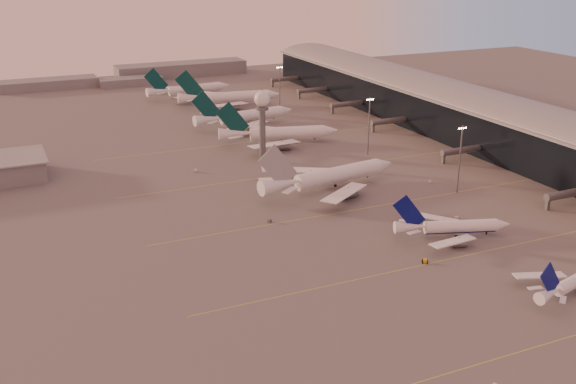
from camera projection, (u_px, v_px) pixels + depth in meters
name	position (u px, v px, depth m)	size (l,w,h in m)	color
ground	(418.00, 286.00, 177.64)	(700.00, 700.00, 0.00)	#605D5D
taxiway_markings	(397.00, 201.00, 237.24)	(180.00, 185.25, 0.02)	gold
terminal	(477.00, 118.00, 310.23)	(57.00, 362.00, 23.04)	black
radar_tower	(262.00, 112.00, 275.18)	(6.40, 6.40, 31.10)	#595B61
mast_b	(460.00, 156.00, 241.42)	(3.60, 0.56, 25.00)	#595B61
mast_c	(369.00, 124.00, 286.57)	(3.60, 0.56, 25.00)	#595B61
mast_d	(280.00, 87.00, 362.84)	(3.60, 0.56, 25.00)	#595B61
distant_horizon	(144.00, 74.00, 455.69)	(165.00, 37.50, 9.00)	slate
narrowbody_near	(574.00, 284.00, 173.20)	(32.15, 25.36, 12.76)	white
narrowbody_mid	(452.00, 229.00, 206.55)	(36.03, 28.27, 14.59)	white
widebody_white	(330.00, 180.00, 248.21)	(59.71, 47.51, 21.09)	white
greentail_a	(279.00, 136.00, 306.29)	(54.88, 43.79, 20.30)	white
greentail_b	(245.00, 118.00, 337.85)	(55.51, 44.61, 20.19)	white
greentail_c	(230.00, 99.00, 379.34)	(58.98, 47.28, 21.54)	white
greentail_d	(189.00, 91.00, 402.33)	(53.45, 42.98, 19.43)	white
gsv_truck_a	(496.00, 383.00, 135.89)	(6.30, 3.92, 2.39)	silver
gsv_tug_mid	(425.00, 261.00, 190.55)	(4.33, 3.96, 1.06)	gold
gsv_truck_b	(458.00, 216.00, 220.80)	(5.88, 2.47, 2.32)	silver
gsv_truck_c	(270.00, 218.00, 219.03)	(5.62, 5.26, 2.29)	#55575A
gsv_catering_b	(431.00, 178.00, 255.30)	(4.82, 2.96, 3.68)	silver
gsv_truck_d	(195.00, 169.00, 268.24)	(3.64, 6.28, 2.39)	silver
gsv_tug_hangar	(319.00, 129.00, 329.16)	(4.38, 3.32, 1.11)	gold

